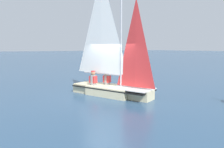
{
  "coord_description": "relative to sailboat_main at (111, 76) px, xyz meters",
  "views": [
    {
      "loc": [
        -8.83,
        5.79,
        2.34
      ],
      "look_at": [
        0.0,
        0.0,
        1.05
      ],
      "focal_mm": 35.0,
      "sensor_mm": 36.0,
      "label": 1
    }
  ],
  "objects": [
    {
      "name": "ground_plane",
      "position": [
        -0.04,
        -0.02,
        -0.96
      ],
      "size": [
        260.0,
        260.0,
        0.0
      ],
      "primitive_type": "plane",
      "color": "#2D4C6B"
    },
    {
      "name": "sailboat_main",
      "position": [
        0.0,
        0.0,
        0.0
      ],
      "size": [
        4.35,
        2.78,
        6.06
      ],
      "rotation": [
        0.0,
        0.0,
        3.51
      ],
      "color": "beige",
      "rests_on": "ground_plane"
    },
    {
      "name": "sailor_helm",
      "position": [
        0.54,
        -0.09,
        -0.33
      ],
      "size": [
        0.41,
        0.39,
        1.16
      ],
      "rotation": [
        0.0,
        0.0,
        3.51
      ],
      "color": "black",
      "rests_on": "ground_plane"
    },
    {
      "name": "sailor_crew",
      "position": [
        0.8,
        0.58,
        -0.33
      ],
      "size": [
        0.41,
        0.39,
        1.16
      ],
      "rotation": [
        0.0,
        0.0,
        3.51
      ],
      "color": "black",
      "rests_on": "ground_plane"
    }
  ]
}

